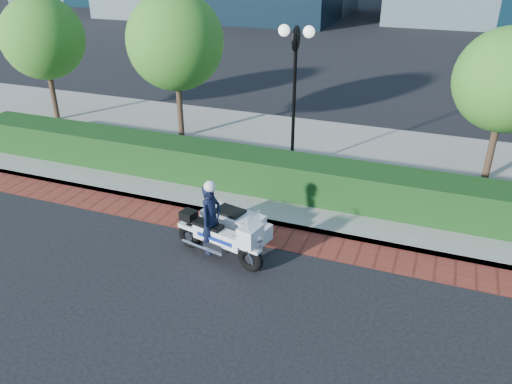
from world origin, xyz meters
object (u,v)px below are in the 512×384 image
(tree_a, at_px, (43,38))
(police_motorcycle, at_px, (224,226))
(tree_c, at_px, (507,80))
(tree_b, at_px, (175,42))
(lamppost, at_px, (295,77))

(tree_a, xyz_separation_m, police_motorcycle, (9.86, -5.97, -2.58))
(tree_c, height_order, police_motorcycle, tree_c)
(tree_b, height_order, tree_c, tree_b)
(tree_c, bearing_deg, tree_a, 180.00)
(police_motorcycle, bearing_deg, lamppost, 100.94)
(tree_b, bearing_deg, lamppost, -16.11)
(lamppost, height_order, tree_b, tree_b)
(lamppost, xyz_separation_m, police_motorcycle, (-0.14, -4.67, -2.32))
(lamppost, distance_m, tree_b, 4.71)
(lamppost, relative_size, tree_b, 0.86)
(lamppost, bearing_deg, police_motorcycle, -91.74)
(lamppost, relative_size, police_motorcycle, 1.84)
(police_motorcycle, bearing_deg, tree_c, 59.30)
(lamppost, height_order, tree_c, tree_c)
(tree_a, distance_m, police_motorcycle, 11.81)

